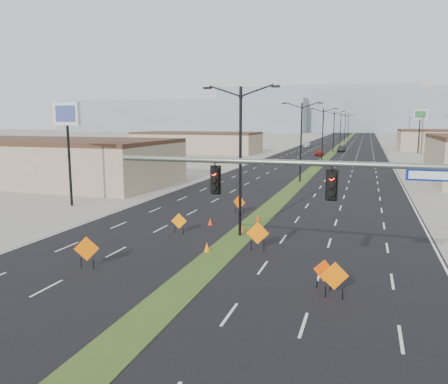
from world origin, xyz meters
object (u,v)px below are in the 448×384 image
(construction_sign_3, at_px, (258,234))
(pole_sign_east_far, at_px, (420,118))
(car_mid, at_px, (342,149))
(construction_sign_4, at_px, (335,277))
(streetlight_5, at_px, (345,127))
(construction_sign_5, at_px, (324,272))
(car_left, at_px, (319,153))
(cone_1, at_px, (207,247))
(streetlight_3, at_px, (334,130))
(streetlight_2, at_px, (323,133))
(construction_sign_0, at_px, (87,250))
(streetlight_1, at_px, (301,140))
(construction_sign_1, at_px, (179,222))
(cone_3, at_px, (210,222))
(streetlight_4, at_px, (341,128))
(cone_0, at_px, (242,229))
(car_far, at_px, (307,144))
(construction_sign_2, at_px, (239,203))
(signal_mast, at_px, (379,198))
(streetlight_0, at_px, (240,157))
(streetlight_6, at_px, (348,126))
(pole_sign_west, at_px, (67,122))
(cone_2, at_px, (258,218))

(construction_sign_3, relative_size, pole_sign_east_far, 0.18)
(car_mid, xyz_separation_m, construction_sign_4, (4.92, -94.52, 0.23))
(streetlight_5, distance_m, construction_sign_5, 148.19)
(car_left, xyz_separation_m, cone_1, (1.26, -75.54, -0.35))
(streetlight_3, height_order, cone_1, streetlight_3)
(cone_1, bearing_deg, car_left, 90.95)
(streetlight_2, relative_size, construction_sign_0, 5.66)
(streetlight_2, bearing_deg, streetlight_1, -90.00)
(streetlight_1, bearing_deg, construction_sign_4, -79.41)
(construction_sign_1, bearing_deg, pole_sign_east_far, 63.75)
(car_mid, xyz_separation_m, construction_sign_0, (-7.88, -94.52, 0.28))
(cone_3, bearing_deg, streetlight_4, 88.45)
(streetlight_3, xyz_separation_m, construction_sign_3, (2.00, -87.11, -4.35))
(cone_0, bearing_deg, construction_sign_1, -158.59)
(streetlight_2, distance_m, construction_sign_0, 65.41)
(car_far, distance_m, cone_1, 108.68)
(construction_sign_3, distance_m, cone_0, 4.52)
(streetlight_1, xyz_separation_m, car_mid, (2.00, 57.52, -4.65))
(car_left, xyz_separation_m, construction_sign_2, (0.08, -64.48, 0.29))
(streetlight_1, bearing_deg, car_mid, 88.01)
(signal_mast, relative_size, streetlight_3, 1.63)
(cone_3, bearing_deg, streetlight_3, 87.92)
(car_far, bearing_deg, cone_0, -85.75)
(streetlight_5, distance_m, cone_0, 139.28)
(signal_mast, height_order, streetlight_0, streetlight_0)
(streetlight_6, height_order, car_mid, streetlight_6)
(construction_sign_1, bearing_deg, streetlight_4, 76.99)
(streetlight_5, relative_size, cone_3, 17.99)
(cone_0, bearing_deg, car_left, 91.63)
(streetlight_4, height_order, construction_sign_5, streetlight_4)
(construction_sign_4, bearing_deg, streetlight_0, 108.52)
(streetlight_4, bearing_deg, construction_sign_5, -86.96)
(streetlight_1, distance_m, streetlight_3, 56.00)
(streetlight_1, xyz_separation_m, car_left, (-2.08, 43.24, -4.75))
(streetlight_4, bearing_deg, streetlight_5, 90.00)
(car_mid, bearing_deg, pole_sign_west, -99.31)
(construction_sign_4, relative_size, cone_0, 3.16)
(car_mid, relative_size, construction_sign_2, 2.85)
(streetlight_6, relative_size, cone_2, 18.05)
(streetlight_3, relative_size, car_left, 2.56)
(cone_0, xyz_separation_m, pole_sign_west, (-17.76, 4.67, 7.43))
(signal_mast, distance_m, cone_2, 17.42)
(streetlight_5, xyz_separation_m, construction_sign_4, (6.92, -149.00, -4.42))
(streetlight_5, height_order, construction_sign_4, streetlight_5)
(streetlight_4, xyz_separation_m, construction_sign_1, (-4.19, -112.79, -4.56))
(car_far, height_order, cone_3, car_far)
(cone_3, height_order, pole_sign_east_far, pole_sign_east_far)
(streetlight_4, xyz_separation_m, construction_sign_0, (-5.88, -121.00, -4.37))
(car_mid, xyz_separation_m, car_far, (-11.09, 18.55, -0.00))
(streetlight_6, relative_size, car_far, 1.90)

